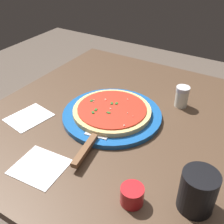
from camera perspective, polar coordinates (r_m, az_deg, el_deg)
name	(u,v)px	position (r m, az deg, el deg)	size (l,w,h in m)	color
restaurant_table	(115,151)	(1.01, 0.68, -8.09)	(0.90, 0.81, 0.78)	black
serving_plate	(112,115)	(0.90, 0.00, -0.63)	(0.32, 0.32, 0.02)	#195199
pizza	(112,111)	(0.89, 0.00, 0.30)	(0.25, 0.25, 0.02)	#DBB26B
pizza_server	(91,141)	(0.78, -4.32, -6.10)	(0.22, 0.08, 0.01)	silver
cup_tall_drink	(198,191)	(0.64, 17.37, -15.42)	(0.08, 0.08, 0.10)	black
cup_small_sauce	(132,195)	(0.64, 4.18, -16.84)	(0.05, 0.05, 0.05)	#B2191E
napkin_folded_right	(40,167)	(0.76, -14.75, -10.93)	(0.12, 0.13, 0.00)	white
napkin_loose_left	(29,117)	(0.94, -16.87, -1.07)	(0.13, 0.11, 0.00)	white
parmesan_shaker	(182,96)	(0.97, 14.30, 3.15)	(0.05, 0.05, 0.07)	silver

